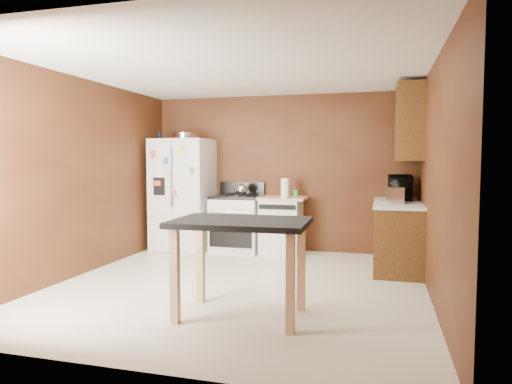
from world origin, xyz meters
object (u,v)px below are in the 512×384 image
at_px(pen_cup, 159,135).
at_px(paper_towel, 285,188).
at_px(dishwasher, 281,225).
at_px(refrigerator, 183,194).
at_px(roasting_pan, 186,136).
at_px(green_canister, 295,193).
at_px(toaster, 395,195).
at_px(island, 241,235).
at_px(gas_range, 237,223).
at_px(microwave, 400,189).
at_px(kettle, 242,190).

xyz_separation_m(pen_cup, paper_towel, (2.06, 0.09, -0.83)).
bearing_deg(dishwasher, refrigerator, -177.01).
xyz_separation_m(roasting_pan, green_canister, (1.78, 0.10, -0.91)).
height_order(roasting_pan, dishwasher, roasting_pan).
relative_size(toaster, island, 0.23).
height_order(gas_range, island, gas_range).
bearing_deg(microwave, dishwasher, 82.48).
distance_m(paper_towel, green_canister, 0.23).
bearing_deg(island, dishwasher, 94.88).
bearing_deg(gas_range, kettle, -35.20).
bearing_deg(paper_towel, dishwasher, 123.54).
relative_size(roasting_pan, refrigerator, 0.23).
xyz_separation_m(toaster, island, (-1.42, -2.19, -0.23)).
xyz_separation_m(roasting_pan, refrigerator, (-0.05, -0.03, -0.95)).
distance_m(roasting_pan, kettle, 1.29).
distance_m(kettle, dishwasher, 0.83).
distance_m(green_canister, dishwasher, 0.54).
bearing_deg(island, pen_cup, 129.21).
bearing_deg(toaster, microwave, 71.41).
relative_size(green_canister, refrigerator, 0.06).
bearing_deg(roasting_pan, paper_towel, -2.54).
distance_m(roasting_pan, paper_towel, 1.85).
relative_size(kettle, refrigerator, 0.10).
bearing_deg(green_canister, refrigerator, -175.83).
bearing_deg(toaster, gas_range, 153.14).
bearing_deg(pen_cup, kettle, 4.96).
xyz_separation_m(pen_cup, gas_range, (1.25, 0.19, -1.40)).
distance_m(pen_cup, paper_towel, 2.22).
distance_m(roasting_pan, dishwasher, 2.11).
height_order(pen_cup, microwave, pen_cup).
relative_size(paper_towel, gas_range, 0.27).
xyz_separation_m(kettle, green_canister, (0.83, 0.14, -0.05)).
distance_m(green_canister, toaster, 1.67).
bearing_deg(toaster, refrigerator, 158.59).
relative_size(roasting_pan, green_canister, 3.73).
bearing_deg(roasting_pan, pen_cup, -157.93).
bearing_deg(pen_cup, toaster, -8.31).
height_order(roasting_pan, refrigerator, roasting_pan).
bearing_deg(paper_towel, microwave, -2.34).
distance_m(roasting_pan, refrigerator, 0.95).
height_order(kettle, paper_towel, paper_towel).
distance_m(pen_cup, kettle, 1.61).
bearing_deg(dishwasher, kettle, -171.36).
relative_size(toaster, gas_range, 0.26).
xyz_separation_m(kettle, island, (0.87, -2.84, -0.22)).
bearing_deg(green_canister, kettle, -170.17).
height_order(pen_cup, gas_range, pen_cup).
height_order(roasting_pan, kettle, roasting_pan).
xyz_separation_m(pen_cup, refrigerator, (0.34, 0.13, -0.96)).
xyz_separation_m(roasting_pan, toaster, (3.25, -0.69, -0.85)).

